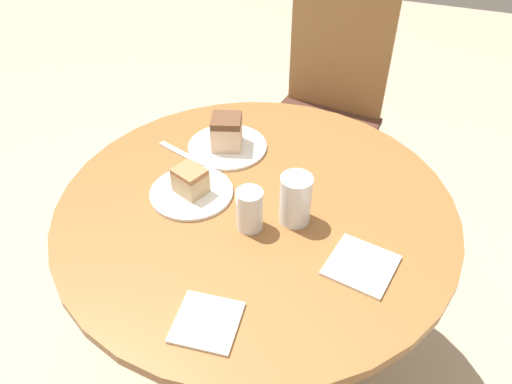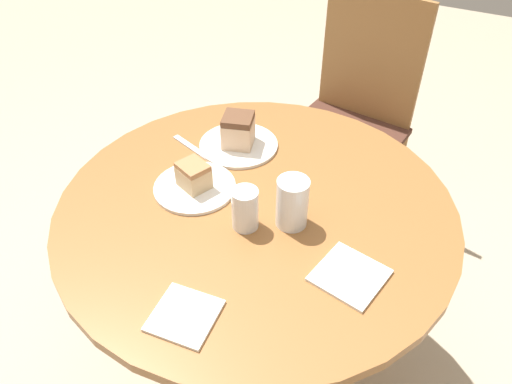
% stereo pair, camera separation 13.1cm
% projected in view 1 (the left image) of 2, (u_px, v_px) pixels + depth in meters
% --- Properties ---
extents(ground_plane, '(8.00, 8.00, 0.00)m').
position_uv_depth(ground_plane, '(256.00, 360.00, 1.84)').
color(ground_plane, tan).
extents(table, '(1.07, 1.07, 0.78)m').
position_uv_depth(table, '(256.00, 249.00, 1.46)').
color(table, brown).
rests_on(table, ground_plane).
extents(chair, '(0.51, 0.47, 1.02)m').
position_uv_depth(chair, '(325.00, 109.00, 2.19)').
color(chair, olive).
rests_on(chair, ground_plane).
extents(plate_near, '(0.24, 0.24, 0.01)m').
position_uv_depth(plate_near, '(227.00, 147.00, 1.53)').
color(plate_near, silver).
rests_on(plate_near, table).
extents(plate_far, '(0.23, 0.23, 0.01)m').
position_uv_depth(plate_far, '(192.00, 192.00, 1.37)').
color(plate_far, silver).
rests_on(plate_far, table).
extents(cake_slice_near, '(0.11, 0.11, 0.10)m').
position_uv_depth(cake_slice_near, '(227.00, 132.00, 1.50)').
color(cake_slice_near, beige).
rests_on(cake_slice_near, plate_near).
extents(cake_slice_far, '(0.10, 0.09, 0.07)m').
position_uv_depth(cake_slice_far, '(190.00, 181.00, 1.34)').
color(cake_slice_far, tan).
rests_on(cake_slice_far, plate_far).
extents(glass_lemonade, '(0.07, 0.07, 0.11)m').
position_uv_depth(glass_lemonade, '(250.00, 211.00, 1.24)').
color(glass_lemonade, beige).
rests_on(glass_lemonade, table).
extents(glass_water, '(0.08, 0.08, 0.14)m').
position_uv_depth(glass_water, '(295.00, 202.00, 1.26)').
color(glass_water, silver).
rests_on(glass_water, table).
extents(napkin_stack, '(0.17, 0.17, 0.01)m').
position_uv_depth(napkin_stack, '(361.00, 265.00, 1.17)').
color(napkin_stack, white).
rests_on(napkin_stack, table).
extents(fork, '(0.16, 0.07, 0.00)m').
position_uv_depth(fork, '(180.00, 153.00, 1.51)').
color(fork, silver).
rests_on(fork, table).
extents(napkin_side, '(0.15, 0.15, 0.01)m').
position_uv_depth(napkin_side, '(207.00, 322.00, 1.05)').
color(napkin_side, white).
rests_on(napkin_side, table).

